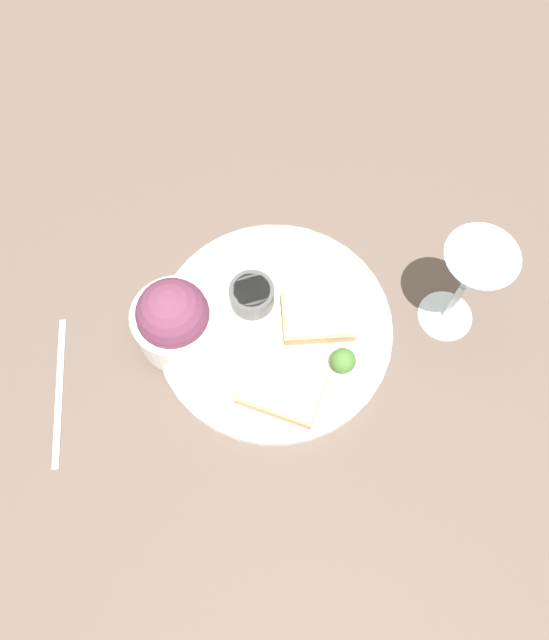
# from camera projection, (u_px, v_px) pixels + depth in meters

# --- Properties ---
(ground_plane) EXTENTS (4.00, 4.00, 0.00)m
(ground_plane) POSITION_uv_depth(u_px,v_px,m) (274.00, 330.00, 0.80)
(ground_plane) COLOR brown
(dinner_plate) EXTENTS (0.30, 0.30, 0.01)m
(dinner_plate) POSITION_uv_depth(u_px,v_px,m) (274.00, 328.00, 0.79)
(dinner_plate) COLOR white
(dinner_plate) RESTS_ON ground_plane
(salad_bowl) EXTENTS (0.10, 0.10, 0.11)m
(salad_bowl) POSITION_uv_depth(u_px,v_px,m) (175.00, 320.00, 0.74)
(salad_bowl) COLOR white
(salad_bowl) RESTS_ON dinner_plate
(sauce_ramekin) EXTENTS (0.06, 0.06, 0.03)m
(sauce_ramekin) POSITION_uv_depth(u_px,v_px,m) (252.00, 295.00, 0.78)
(sauce_ramekin) COLOR #4C4C4C
(sauce_ramekin) RESTS_ON dinner_plate
(cheese_toast_near) EXTENTS (0.11, 0.09, 0.03)m
(cheese_toast_near) POSITION_uv_depth(u_px,v_px,m) (282.00, 387.00, 0.74)
(cheese_toast_near) COLOR tan
(cheese_toast_near) RESTS_ON dinner_plate
(cheese_toast_far) EXTENTS (0.10, 0.08, 0.03)m
(cheese_toast_far) POSITION_uv_depth(u_px,v_px,m) (318.00, 316.00, 0.78)
(cheese_toast_far) COLOR tan
(cheese_toast_far) RESTS_ON dinner_plate
(wine_glass) EXTENTS (0.08, 0.08, 0.16)m
(wine_glass) POSITION_uv_depth(u_px,v_px,m) (471.00, 275.00, 0.70)
(wine_glass) COLOR silver
(wine_glass) RESTS_ON ground_plane
(garnish) EXTENTS (0.03, 0.03, 0.03)m
(garnish) POSITION_uv_depth(u_px,v_px,m) (343.00, 361.00, 0.75)
(garnish) COLOR #477533
(garnish) RESTS_ON dinner_plate
(fork) EXTENTS (0.04, 0.19, 0.01)m
(fork) POSITION_uv_depth(u_px,v_px,m) (59.00, 391.00, 0.77)
(fork) COLOR silver
(fork) RESTS_ON ground_plane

